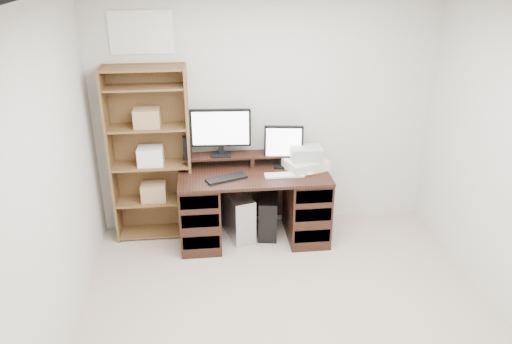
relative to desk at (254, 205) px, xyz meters
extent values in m
cube|color=white|center=(0.17, -1.64, 2.12)|extent=(3.50, 4.00, 0.02)
cube|color=silver|center=(0.17, 0.37, 0.86)|extent=(3.50, 0.02, 2.50)
cube|color=silver|center=(-1.59, -1.64, 0.86)|extent=(0.02, 4.00, 2.50)
cube|color=white|center=(-1.02, 0.35, 1.69)|extent=(0.60, 0.01, 0.40)
cube|color=black|center=(0.00, -0.01, 0.35)|extent=(1.50, 0.70, 0.03)
cube|color=black|center=(-0.55, -0.01, -0.03)|extent=(0.40, 0.66, 0.72)
cube|color=black|center=(0.55, -0.01, -0.03)|extent=(0.40, 0.66, 0.72)
cube|color=black|center=(0.00, 0.32, 0.01)|extent=(1.48, 0.02, 0.65)
cube|color=black|center=(-0.55, -0.34, -0.21)|extent=(0.36, 0.01, 0.14)
cube|color=black|center=(-0.55, -0.34, 0.03)|extent=(0.36, 0.01, 0.14)
cube|color=black|center=(-0.55, -0.34, 0.23)|extent=(0.36, 0.01, 0.14)
cube|color=black|center=(0.55, -0.34, -0.21)|extent=(0.36, 0.01, 0.14)
cube|color=black|center=(0.55, -0.34, 0.03)|extent=(0.36, 0.01, 0.14)
cube|color=black|center=(0.55, -0.34, 0.23)|extent=(0.36, 0.01, 0.14)
cube|color=black|center=(-0.65, 0.21, 0.41)|extent=(0.04, 0.20, 0.10)
cube|color=black|center=(0.00, 0.21, 0.41)|extent=(0.04, 0.20, 0.10)
cube|color=black|center=(0.65, 0.21, 0.41)|extent=(0.04, 0.20, 0.10)
cube|color=black|center=(0.00, 0.21, 0.47)|extent=(1.40, 0.22, 0.02)
cube|color=black|center=(-0.31, 0.20, 0.49)|extent=(0.21, 0.17, 0.02)
cube|color=black|center=(-0.31, 0.22, 0.55)|extent=(0.06, 0.04, 0.11)
cube|color=black|center=(-0.31, 0.22, 0.77)|extent=(0.61, 0.08, 0.39)
cube|color=white|center=(-0.31, 0.20, 0.77)|extent=(0.56, 0.04, 0.34)
cube|color=black|center=(0.32, 0.12, 0.37)|extent=(0.20, 0.17, 0.02)
cube|color=black|center=(0.32, 0.14, 0.43)|extent=(0.06, 0.04, 0.10)
cube|color=black|center=(0.32, 0.14, 0.62)|extent=(0.40, 0.09, 0.34)
cube|color=white|center=(0.32, 0.12, 0.62)|extent=(0.35, 0.05, 0.30)
cube|color=black|center=(-0.65, 0.18, 0.59)|extent=(0.09, 0.09, 0.22)
cube|color=black|center=(-0.28, -0.13, 0.37)|extent=(0.42, 0.26, 0.02)
cube|color=silver|center=(0.29, -0.11, 0.37)|extent=(0.38, 0.12, 0.02)
ellipsoid|color=silver|center=(0.54, -0.12, 0.38)|extent=(0.09, 0.08, 0.03)
cube|color=beige|center=(0.54, 0.04, 0.41)|extent=(0.48, 0.42, 0.10)
cube|color=#A2A8AD|center=(0.54, 0.04, 0.53)|extent=(0.32, 0.23, 0.13)
cube|color=#B5B7BC|center=(-0.16, 0.06, -0.15)|extent=(0.34, 0.53, 0.49)
cube|color=black|center=(0.16, 0.08, -0.17)|extent=(0.26, 0.47, 0.44)
cube|color=#19FF33|center=(0.13, -0.14, -0.07)|extent=(0.01, 0.01, 0.01)
cube|color=brown|center=(-1.41, 0.19, 0.51)|extent=(0.02, 0.30, 1.80)
cube|color=brown|center=(-0.63, 0.19, 0.51)|extent=(0.02, 0.30, 1.80)
cube|color=brown|center=(-1.02, 0.33, 0.51)|extent=(0.80, 0.01, 1.80)
cube|color=brown|center=(-1.02, 0.19, -0.36)|extent=(0.75, 0.28, 0.02)
cube|color=brown|center=(-1.02, 0.19, 0.01)|extent=(0.75, 0.28, 0.02)
cube|color=brown|center=(-1.02, 0.19, 0.41)|extent=(0.75, 0.28, 0.02)
cube|color=brown|center=(-1.02, 0.19, 0.81)|extent=(0.75, 0.28, 0.02)
cube|color=brown|center=(-1.02, 0.19, 1.21)|extent=(0.75, 0.28, 0.02)
cube|color=brown|center=(-1.02, 0.19, 1.39)|extent=(0.75, 0.28, 0.02)
cube|color=#A07F54|center=(-1.02, 0.19, 0.11)|extent=(0.25, 0.20, 0.18)
cube|color=white|center=(-1.02, 0.19, 0.51)|extent=(0.25, 0.20, 0.18)
cube|color=#A07F54|center=(-1.02, 0.19, 0.91)|extent=(0.25, 0.20, 0.18)
camera|label=1|loc=(-0.48, -4.53, 2.39)|focal=35.00mm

